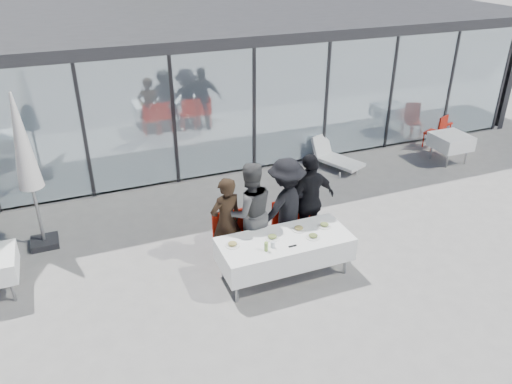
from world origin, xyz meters
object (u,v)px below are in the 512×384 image
diner_chair_c (285,224)px  diner_d (310,201)px  diner_chair_d (308,219)px  spare_chair_a (440,119)px  diner_c (286,206)px  plate_a (233,244)px  plate_b (272,237)px  diner_b (250,212)px  folded_eyeglasses (293,246)px  dining_table (285,249)px  diner_a (226,222)px  market_umbrella (24,151)px  spare_table_right (451,142)px  lounger (333,156)px  diner_chair_a (226,236)px  plate_extra (313,236)px  diner_chair_b (250,231)px  plate_d (324,225)px  spare_chair_b (438,131)px  plate_c (299,228)px  juice_bottle (266,247)px

diner_chair_c → diner_d: size_ratio=0.52×
diner_chair_d → spare_chair_a: same height
diner_d → diner_c: bearing=-10.2°
plate_a → plate_b: size_ratio=1.00×
diner_b → folded_eyeglasses: diner_b is taller
plate_a → dining_table: bearing=-8.0°
diner_d → diner_a: bearing=-10.2°
market_umbrella → dining_table: bearing=-33.5°
spare_table_right → lounger: (-2.93, 0.90, -0.30)m
diner_c → diner_chair_d: size_ratio=1.89×
diner_c → diner_chair_c: diner_c is taller
diner_a → spare_chair_a: bearing=-168.0°
spare_chair_a → diner_chair_c: bearing=-151.1°
diner_chair_a → spare_table_right: size_ratio=1.13×
diner_chair_c → plate_extra: size_ratio=3.98×
diner_chair_b → spare_table_right: diner_chair_b is taller
diner_chair_d → plate_d: 0.69m
diner_chair_a → diner_chair_c: bearing=0.0°
diner_chair_d → spare_chair_b: 6.17m
diner_chair_c → diner_d: bearing=-1.9°
diner_chair_c → diner_d: (0.48, -0.02, 0.39)m
diner_a → diner_chair_d: (1.62, 0.02, -0.31)m
diner_a → market_umbrella: (-3.07, 1.82, 1.10)m
diner_chair_d → spare_chair_a: bearing=30.8°
plate_extra → plate_c: bearing=110.4°
diner_d → spare_chair_b: 6.19m
plate_a → diner_chair_d: bearing=19.9°
plate_b → market_umbrella: size_ratio=0.08×
plate_extra → lounger: 4.73m
diner_chair_d → folded_eyeglasses: bearing=-128.9°
spare_chair_b → plate_b: bearing=-151.1°
diner_a → plate_extra: 1.53m
diner_c → plate_a: (-1.25, -0.61, -0.15)m
plate_d → diner_d: bearing=87.8°
plate_a → spare_chair_a: spare_chair_a is taller
plate_extra → market_umbrella: bearing=147.9°
plate_extra → diner_chair_d: bearing=67.2°
diner_chair_a → spare_table_right: (6.81, 2.10, 0.02)m
dining_table → spare_chair_a: 8.24m
dining_table → plate_d: 0.85m
dining_table → spare_chair_b: size_ratio=2.32×
diner_b → market_umbrella: 4.08m
folded_eyeglasses → market_umbrella: market_umbrella is taller
diner_a → diner_d: 1.63m
spare_table_right → lounger: bearing=163.0°
juice_bottle → folded_eyeglasses: 0.46m
diner_chair_b → diner_chair_d: (1.18, 0.00, 0.00)m
lounger → plate_c: bearing=-127.5°
diner_chair_c → plate_b: bearing=-129.5°
diner_c → plate_d: bearing=108.3°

